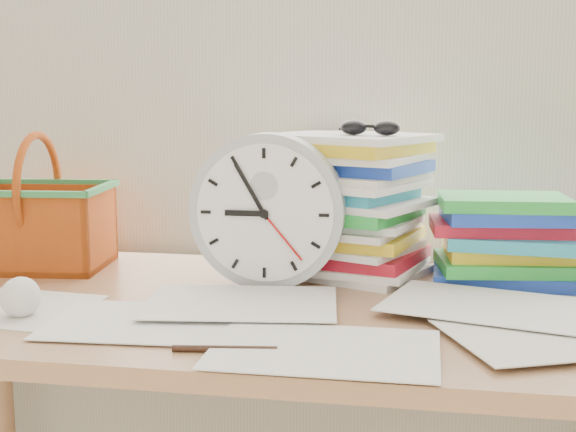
% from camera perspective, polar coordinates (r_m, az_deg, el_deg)
% --- Properties ---
extents(desk, '(1.40, 0.70, 0.75)m').
position_cam_1_polar(desk, '(1.39, -2.50, -9.03)').
color(desk, '#A5734D').
rests_on(desk, ground).
extents(paper_stack, '(0.38, 0.35, 0.27)m').
position_cam_1_polar(paper_stack, '(1.55, 4.08, 0.84)').
color(paper_stack, white).
rests_on(paper_stack, desk).
extents(clock, '(0.28, 0.06, 0.28)m').
position_cam_1_polar(clock, '(1.43, -1.45, 0.36)').
color(clock, '#AAAEB2').
rests_on(clock, desk).
extents(sunglasses, '(0.13, 0.12, 0.03)m').
position_cam_1_polar(sunglasses, '(1.48, 5.86, 6.26)').
color(sunglasses, black).
rests_on(sunglasses, paper_stack).
extents(book_stack, '(0.27, 0.21, 0.16)m').
position_cam_1_polar(book_stack, '(1.53, 15.42, -1.58)').
color(book_stack, white).
rests_on(book_stack, desk).
extents(basket, '(0.29, 0.23, 0.27)m').
position_cam_1_polar(basket, '(1.67, -17.28, 0.97)').
color(basket, '#BF4E12').
rests_on(basket, desk).
extents(crumpled_ball, '(0.06, 0.06, 0.06)m').
position_cam_1_polar(crumpled_ball, '(1.33, -18.52, -5.47)').
color(crumpled_ball, white).
rests_on(crumpled_ball, desk).
extents(pen, '(0.14, 0.03, 0.01)m').
position_cam_1_polar(pen, '(1.11, -4.53, -9.41)').
color(pen, black).
rests_on(pen, desk).
extents(scattered_papers, '(1.26, 0.42, 0.02)m').
position_cam_1_polar(scattered_papers, '(1.36, -2.52, -5.80)').
color(scattered_papers, white).
rests_on(scattered_papers, desk).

